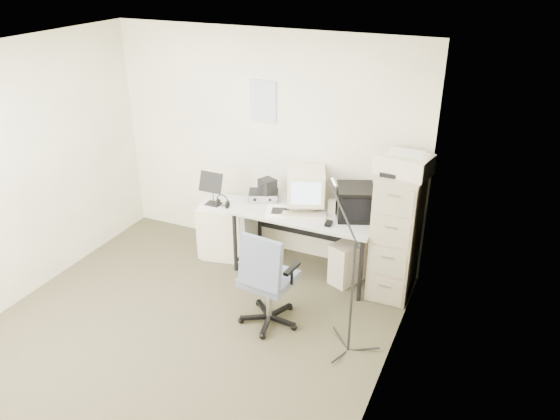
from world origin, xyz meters
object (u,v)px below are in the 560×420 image
at_px(filing_cabinet, 396,234).
at_px(side_cart, 228,229).
at_px(office_chair, 269,277).
at_px(desk, 306,242).

height_order(filing_cabinet, side_cart, filing_cabinet).
height_order(filing_cabinet, office_chair, filing_cabinet).
relative_size(desk, office_chair, 1.50).
xyz_separation_m(desk, side_cart, (-0.94, -0.03, -0.03)).
distance_m(office_chair, side_cart, 1.36).
bearing_deg(office_chair, desk, 97.24).
bearing_deg(desk, side_cart, -178.40).
bearing_deg(side_cart, office_chair, -55.98).
bearing_deg(office_chair, filing_cabinet, 53.32).
distance_m(filing_cabinet, office_chair, 1.38).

